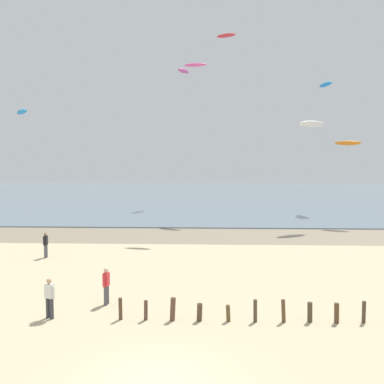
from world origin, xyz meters
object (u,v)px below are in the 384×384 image
object	(u,v)px
kite_aloft_7	(195,65)
person_nearest_camera	(106,285)
kite_aloft_0	(316,125)
kite_aloft_1	(22,112)
kite_aloft_4	(183,71)
kite_aloft_8	(326,84)
kite_aloft_2	(348,143)
person_right_flank	(50,297)
kite_aloft_5	(312,124)
kite_aloft_6	(226,36)
person_mid_beach	(46,244)

from	to	relation	value
kite_aloft_7	person_nearest_camera	bearing A→B (deg)	-88.34
kite_aloft_0	kite_aloft_1	size ratio (longest dim) A/B	0.79
kite_aloft_4	kite_aloft_8	bearing A→B (deg)	-82.57
person_nearest_camera	kite_aloft_2	xyz separation A→B (m)	(18.37, 24.82, 7.18)
kite_aloft_7	kite_aloft_8	world-z (taller)	kite_aloft_8
person_right_flank	kite_aloft_0	xyz separation A→B (m)	(19.33, 35.72, 9.60)
kite_aloft_1	kite_aloft_7	bearing A→B (deg)	58.83
person_right_flank	kite_aloft_5	xyz separation A→B (m)	(16.28, 24.64, 8.91)
kite_aloft_1	kite_aloft_6	distance (m)	23.80
kite_aloft_0	kite_aloft_7	distance (m)	20.25
person_nearest_camera	kite_aloft_8	distance (m)	44.44
kite_aloft_4	kite_aloft_8	size ratio (longest dim) A/B	0.87
kite_aloft_4	kite_aloft_0	bearing A→B (deg)	-94.26
person_mid_beach	kite_aloft_5	size ratio (longest dim) A/B	0.55
kite_aloft_1	person_nearest_camera	bearing A→B (deg)	1.27
person_mid_beach	kite_aloft_6	distance (m)	32.03
kite_aloft_6	person_mid_beach	bearing A→B (deg)	-92.10
person_mid_beach	kite_aloft_1	distance (m)	15.94
person_nearest_camera	kite_aloft_6	distance (m)	37.35
person_mid_beach	person_nearest_camera	bearing A→B (deg)	-55.74
kite_aloft_0	kite_aloft_5	world-z (taller)	kite_aloft_0
kite_aloft_4	kite_aloft_8	xyz separation A→B (m)	(18.13, -4.90, -2.71)
person_mid_beach	kite_aloft_8	world-z (taller)	kite_aloft_8
person_mid_beach	kite_aloft_0	world-z (taller)	kite_aloft_0
kite_aloft_5	person_right_flank	bearing A→B (deg)	-154.40
kite_aloft_7	person_right_flank	bearing A→B (deg)	-92.53
person_right_flank	kite_aloft_2	world-z (taller)	kite_aloft_2
person_nearest_camera	person_mid_beach	distance (m)	11.10
kite_aloft_2	kite_aloft_5	size ratio (longest dim) A/B	0.78
kite_aloft_8	kite_aloft_0	bearing A→B (deg)	144.46
kite_aloft_6	kite_aloft_7	bearing A→B (deg)	-77.28
kite_aloft_4	kite_aloft_7	xyz separation A→B (m)	(2.32, -22.27, -3.70)
kite_aloft_0	kite_aloft_1	distance (m)	32.66
person_mid_beach	kite_aloft_2	bearing A→B (deg)	32.45
person_right_flank	kite_aloft_8	distance (m)	46.84
person_mid_beach	kite_aloft_4	distance (m)	38.04
person_mid_beach	kite_aloft_7	size ratio (longest dim) A/B	0.85
kite_aloft_2	kite_aloft_6	distance (m)	18.17
kite_aloft_7	kite_aloft_1	bearing A→B (deg)	-169.67
kite_aloft_0	kite_aloft_2	world-z (taller)	kite_aloft_0
kite_aloft_2	kite_aloft_5	distance (m)	4.84
person_nearest_camera	kite_aloft_8	xyz separation A→B (m)	(19.23, 37.21, 14.85)
person_right_flank	kite_aloft_1	bearing A→B (deg)	115.10
person_right_flank	kite_aloft_4	distance (m)	47.41
person_mid_beach	kite_aloft_4	xyz separation A→B (m)	(7.35, 32.93, 17.56)
kite_aloft_0	kite_aloft_5	distance (m)	11.51
person_nearest_camera	person_mid_beach	xyz separation A→B (m)	(-6.25, 9.17, 0.00)
person_right_flank	kite_aloft_2	size ratio (longest dim) A/B	0.70
person_nearest_camera	kite_aloft_5	xyz separation A→B (m)	(14.32, 22.82, 8.91)
person_mid_beach	kite_aloft_6	size ratio (longest dim) A/B	0.74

